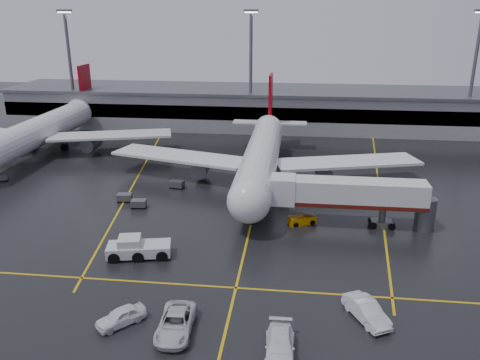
# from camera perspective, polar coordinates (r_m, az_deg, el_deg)

# --- Properties ---
(ground) EXTENTS (220.00, 220.00, 0.00)m
(ground) POSITION_cam_1_polar(r_m,az_deg,el_deg) (67.57, 1.89, -2.72)
(ground) COLOR black
(ground) RESTS_ON ground
(apron_line_centre) EXTENTS (0.25, 90.00, 0.02)m
(apron_line_centre) POSITION_cam_1_polar(r_m,az_deg,el_deg) (67.56, 1.89, -2.71)
(apron_line_centre) COLOR gold
(apron_line_centre) RESTS_ON ground
(apron_line_stop) EXTENTS (60.00, 0.25, 0.02)m
(apron_line_stop) POSITION_cam_1_polar(r_m,az_deg,el_deg) (47.96, -0.49, -12.49)
(apron_line_stop) COLOR gold
(apron_line_stop) RESTS_ON ground
(apron_line_left) EXTENTS (9.99, 69.35, 0.02)m
(apron_line_left) POSITION_cam_1_polar(r_m,az_deg,el_deg) (80.78, -11.74, 0.60)
(apron_line_left) COLOR gold
(apron_line_left) RESTS_ON ground
(apron_line_right) EXTENTS (7.57, 69.64, 0.02)m
(apron_line_right) POSITION_cam_1_polar(r_m,az_deg,el_deg) (77.77, 15.89, -0.47)
(apron_line_right) COLOR gold
(apron_line_right) RESTS_ON ground
(terminal) EXTENTS (122.00, 19.00, 8.60)m
(terminal) POSITION_cam_1_polar(r_m,az_deg,el_deg) (112.49, 4.09, 8.44)
(terminal) COLOR gray
(terminal) RESTS_ON ground
(light_mast_left) EXTENTS (3.00, 1.20, 25.45)m
(light_mast_left) POSITION_cam_1_polar(r_m,az_deg,el_deg) (116.43, -19.26, 12.87)
(light_mast_left) COLOR #595B60
(light_mast_left) RESTS_ON ground
(light_mast_mid) EXTENTS (3.00, 1.20, 25.45)m
(light_mast_mid) POSITION_cam_1_polar(r_m,az_deg,el_deg) (105.52, 1.27, 13.35)
(light_mast_mid) COLOR #595B60
(light_mast_mid) RESTS_ON ground
(light_mast_right) EXTENTS (3.00, 1.20, 25.45)m
(light_mast_right) POSITION_cam_1_polar(r_m,az_deg,el_deg) (110.62, 25.70, 11.79)
(light_mast_right) COLOR #595B60
(light_mast_right) RESTS_ON ground
(main_airliner) EXTENTS (48.80, 45.60, 14.10)m
(main_airliner) POSITION_cam_1_polar(r_m,az_deg,el_deg) (75.35, 2.58, 2.99)
(main_airliner) COLOR silver
(main_airliner) RESTS_ON ground
(second_airliner) EXTENTS (48.80, 45.60, 14.10)m
(second_airliner) POSITION_cam_1_polar(r_m,az_deg,el_deg) (98.79, -22.03, 5.52)
(second_airliner) COLOR silver
(second_airliner) RESTS_ON ground
(jet_bridge) EXTENTS (19.90, 3.40, 6.05)m
(jet_bridge) POSITION_cam_1_polar(r_m,az_deg,el_deg) (60.70, 12.66, -1.81)
(jet_bridge) COLOR silver
(jet_bridge) RESTS_ON ground
(pushback_tractor) EXTENTS (7.16, 4.13, 2.41)m
(pushback_tractor) POSITION_cam_1_polar(r_m,az_deg,el_deg) (54.18, -11.92, -7.84)
(pushback_tractor) COLOR silver
(pushback_tractor) RESTS_ON ground
(belt_loader) EXTENTS (3.64, 2.66, 2.13)m
(belt_loader) POSITION_cam_1_polar(r_m,az_deg,el_deg) (61.48, 7.25, -4.63)
(belt_loader) COLOR #CF7C00
(belt_loader) RESTS_ON ground
(service_van_a) EXTENTS (3.08, 6.15, 1.67)m
(service_van_a) POSITION_cam_1_polar(r_m,az_deg,el_deg) (42.21, -7.52, -16.25)
(service_van_a) COLOR silver
(service_van_a) RESTS_ON ground
(service_van_b) EXTENTS (2.40, 5.62, 1.61)m
(service_van_b) POSITION_cam_1_polar(r_m,az_deg,el_deg) (39.70, 4.68, -18.79)
(service_van_b) COLOR white
(service_van_b) RESTS_ON ground
(service_van_c) EXTENTS (4.01, 5.48, 1.72)m
(service_van_c) POSITION_cam_1_polar(r_m,az_deg,el_deg) (44.63, 14.55, -14.55)
(service_van_c) COLOR silver
(service_van_c) RESTS_ON ground
(service_van_d) EXTENTS (4.25, 4.32, 1.47)m
(service_van_d) POSITION_cam_1_polar(r_m,az_deg,el_deg) (43.99, -13.74, -15.22)
(service_van_d) COLOR white
(service_van_d) RESTS_ON ground
(baggage_cart_a) EXTENTS (2.11, 1.48, 1.12)m
(baggage_cart_a) POSITION_cam_1_polar(r_m,az_deg,el_deg) (67.20, -11.75, -2.68)
(baggage_cart_a) COLOR #595B60
(baggage_cart_a) RESTS_ON ground
(baggage_cart_b) EXTENTS (2.16, 1.56, 1.12)m
(baggage_cart_b) POSITION_cam_1_polar(r_m,az_deg,el_deg) (69.83, -13.34, -1.96)
(baggage_cart_b) COLOR #595B60
(baggage_cart_b) RESTS_ON ground
(baggage_cart_c) EXTENTS (2.20, 1.64, 1.12)m
(baggage_cart_c) POSITION_cam_1_polar(r_m,az_deg,el_deg) (73.68, -7.37, -0.46)
(baggage_cart_c) COLOR #595B60
(baggage_cart_c) RESTS_ON ground
(baggage_cart_e) EXTENTS (2.34, 1.96, 1.12)m
(baggage_cart_e) POSITION_cam_1_polar(r_m,az_deg,el_deg) (84.88, -26.15, 0.34)
(baggage_cart_e) COLOR #595B60
(baggage_cart_e) RESTS_ON ground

